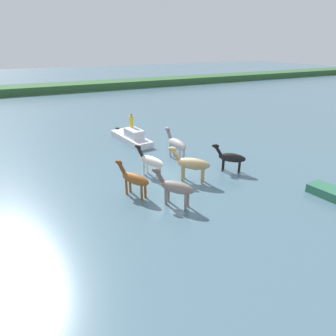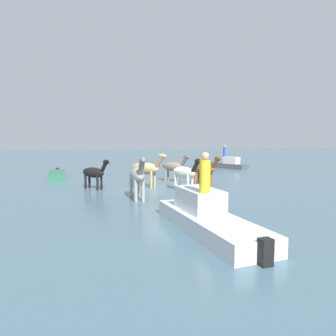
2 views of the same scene
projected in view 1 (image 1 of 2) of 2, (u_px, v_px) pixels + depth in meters
The scene contains 10 objects.
ground_plane at pixel (174, 178), 18.05m from camera, with size 192.83×192.83×0.00m, color #476675.
distant_shoreline at pixel (67, 91), 51.13m from camera, with size 173.54×6.00×2.40m, color #315B31.
horse_dun_straggler at pixel (192, 164), 17.25m from camera, with size 2.07×2.19×2.03m.
horse_rear_stallion at pixel (151, 161), 17.92m from camera, with size 1.27×2.30×1.83m.
horse_pinto_flank at pixel (134, 179), 15.59m from camera, with size 1.41×2.25×1.83m.
horse_lead at pixel (176, 144), 20.60m from camera, with size 0.76×2.66×2.06m.
horse_chestnut_trailing at pixel (175, 187), 14.65m from camera, with size 1.70×2.13×1.85m.
horse_dark_mare at pixel (231, 158), 18.61m from camera, with size 1.73×1.89×1.73m.
boat_skiff_near at pixel (132, 138), 24.51m from camera, with size 2.07×5.34×1.35m.
person_helmsman_aft at pixel (131, 121), 24.22m from camera, with size 0.32×0.32×1.19m.
Camera 1 is at (-7.70, -14.41, 7.70)m, focal length 31.13 mm.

